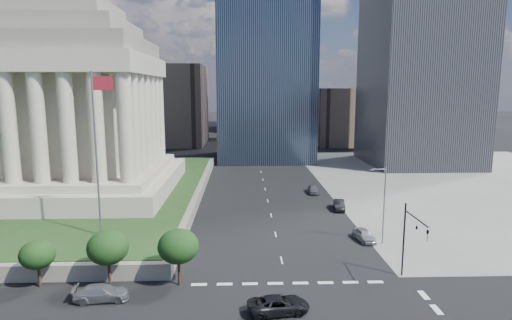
{
  "coord_description": "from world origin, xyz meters",
  "views": [
    {
      "loc": [
        -4.51,
        -27.12,
        19.71
      ],
      "look_at": [
        -3.05,
        18.21,
        12.18
      ],
      "focal_mm": 30.0,
      "sensor_mm": 36.0,
      "label": 1
    }
  ],
  "objects_px": {
    "war_memorial": "(69,79)",
    "parked_sedan_near": "(364,235)",
    "parked_sedan_far": "(313,189)",
    "pickup_truck": "(279,305)",
    "flagpole": "(97,145)",
    "suv_grey": "(102,293)",
    "street_lamp_north": "(383,201)",
    "parked_sedan_mid": "(339,205)",
    "traffic_signal_ne": "(411,234)"
  },
  "relations": [
    {
      "from": "war_memorial",
      "to": "parked_sedan_near",
      "type": "distance_m",
      "value": 54.49
    },
    {
      "from": "war_memorial",
      "to": "parked_sedan_near",
      "type": "height_order",
      "value": "war_memorial"
    },
    {
      "from": "parked_sedan_far",
      "to": "war_memorial",
      "type": "bearing_deg",
      "value": -173.82
    },
    {
      "from": "pickup_truck",
      "to": "parked_sedan_far",
      "type": "height_order",
      "value": "parked_sedan_far"
    },
    {
      "from": "flagpole",
      "to": "suv_grey",
      "type": "bearing_deg",
      "value": -73.02
    },
    {
      "from": "parked_sedan_far",
      "to": "flagpole",
      "type": "bearing_deg",
      "value": -136.93
    },
    {
      "from": "flagpole",
      "to": "parked_sedan_far",
      "type": "distance_m",
      "value": 43.51
    },
    {
      "from": "pickup_truck",
      "to": "flagpole",
      "type": "bearing_deg",
      "value": 42.47
    },
    {
      "from": "pickup_truck",
      "to": "parked_sedan_far",
      "type": "relative_size",
      "value": 1.21
    },
    {
      "from": "street_lamp_north",
      "to": "pickup_truck",
      "type": "bearing_deg",
      "value": -131.12
    },
    {
      "from": "war_memorial",
      "to": "parked_sedan_mid",
      "type": "height_order",
      "value": "war_memorial"
    },
    {
      "from": "flagpole",
      "to": "parked_sedan_mid",
      "type": "distance_m",
      "value": 39.35
    },
    {
      "from": "war_memorial",
      "to": "parked_sedan_far",
      "type": "xyz_separation_m",
      "value": [
        43.0,
        4.12,
        -20.62
      ]
    },
    {
      "from": "suv_grey",
      "to": "parked_sedan_far",
      "type": "distance_m",
      "value": 49.11
    },
    {
      "from": "street_lamp_north",
      "to": "parked_sedan_far",
      "type": "height_order",
      "value": "street_lamp_north"
    },
    {
      "from": "traffic_signal_ne",
      "to": "parked_sedan_near",
      "type": "height_order",
      "value": "traffic_signal_ne"
    },
    {
      "from": "parked_sedan_near",
      "to": "parked_sedan_far",
      "type": "xyz_separation_m",
      "value": [
        -2.5,
        25.88,
        -0.0
      ]
    },
    {
      "from": "pickup_truck",
      "to": "parked_sedan_far",
      "type": "bearing_deg",
      "value": -23.09
    },
    {
      "from": "traffic_signal_ne",
      "to": "parked_sedan_near",
      "type": "bearing_deg",
      "value": 94.56
    },
    {
      "from": "flagpole",
      "to": "traffic_signal_ne",
      "type": "distance_m",
      "value": 36.69
    },
    {
      "from": "war_memorial",
      "to": "parked_sedan_far",
      "type": "height_order",
      "value": "war_memorial"
    },
    {
      "from": "traffic_signal_ne",
      "to": "suv_grey",
      "type": "relative_size",
      "value": 1.55
    },
    {
      "from": "parked_sedan_mid",
      "to": "parked_sedan_far",
      "type": "distance_m",
      "value": 11.45
    },
    {
      "from": "flagpole",
      "to": "parked_sedan_near",
      "type": "xyz_separation_m",
      "value": [
        33.33,
        2.24,
        -12.34
      ]
    },
    {
      "from": "pickup_truck",
      "to": "parked_sedan_mid",
      "type": "relative_size",
      "value": 1.16
    },
    {
      "from": "flagpole",
      "to": "parked_sedan_mid",
      "type": "xyz_separation_m",
      "value": [
        33.31,
        16.94,
        -12.33
      ]
    },
    {
      "from": "war_memorial",
      "to": "suv_grey",
      "type": "xyz_separation_m",
      "value": [
        16.14,
        -37.0,
        -20.65
      ]
    },
    {
      "from": "suv_grey",
      "to": "street_lamp_north",
      "type": "bearing_deg",
      "value": -70.93
    },
    {
      "from": "parked_sedan_near",
      "to": "parked_sedan_mid",
      "type": "xyz_separation_m",
      "value": [
        -0.02,
        14.7,
        0.01
      ]
    },
    {
      "from": "war_memorial",
      "to": "parked_sedan_far",
      "type": "relative_size",
      "value": 8.55
    },
    {
      "from": "flagpole",
      "to": "parked_sedan_near",
      "type": "bearing_deg",
      "value": 3.85
    },
    {
      "from": "traffic_signal_ne",
      "to": "street_lamp_north",
      "type": "relative_size",
      "value": 0.8
    },
    {
      "from": "traffic_signal_ne",
      "to": "parked_sedan_near",
      "type": "xyz_separation_m",
      "value": [
        -1.0,
        12.55,
        -4.47
      ]
    },
    {
      "from": "war_memorial",
      "to": "street_lamp_north",
      "type": "height_order",
      "value": "war_memorial"
    },
    {
      "from": "flagpole",
      "to": "parked_sedan_far",
      "type": "relative_size",
      "value": 4.38
    },
    {
      "from": "street_lamp_north",
      "to": "suv_grey",
      "type": "distance_m",
      "value": 34.54
    },
    {
      "from": "suv_grey",
      "to": "flagpole",
      "type": "bearing_deg",
      "value": 11.87
    },
    {
      "from": "war_memorial",
      "to": "flagpole",
      "type": "relative_size",
      "value": 1.95
    },
    {
      "from": "pickup_truck",
      "to": "parked_sedan_far",
      "type": "xyz_separation_m",
      "value": [
        10.36,
        43.94,
        0.01
      ]
    },
    {
      "from": "street_lamp_north",
      "to": "pickup_truck",
      "type": "height_order",
      "value": "street_lamp_north"
    },
    {
      "from": "war_memorial",
      "to": "flagpole",
      "type": "bearing_deg",
      "value": -63.11
    },
    {
      "from": "parked_sedan_near",
      "to": "traffic_signal_ne",
      "type": "bearing_deg",
      "value": -93.63
    },
    {
      "from": "war_memorial",
      "to": "flagpole",
      "type": "distance_m",
      "value": 28.16
    },
    {
      "from": "street_lamp_north",
      "to": "parked_sedan_far",
      "type": "bearing_deg",
      "value": 99.07
    },
    {
      "from": "flagpole",
      "to": "parked_sedan_mid",
      "type": "height_order",
      "value": "flagpole"
    },
    {
      "from": "flagpole",
      "to": "parked_sedan_mid",
      "type": "relative_size",
      "value": 4.18
    },
    {
      "from": "flagpole",
      "to": "traffic_signal_ne",
      "type": "relative_size",
      "value": 2.5
    },
    {
      "from": "street_lamp_north",
      "to": "parked_sedan_mid",
      "type": "distance_m",
      "value": 16.77
    },
    {
      "from": "suv_grey",
      "to": "parked_sedan_near",
      "type": "height_order",
      "value": "parked_sedan_near"
    },
    {
      "from": "parked_sedan_near",
      "to": "pickup_truck",
      "type": "bearing_deg",
      "value": -133.62
    }
  ]
}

